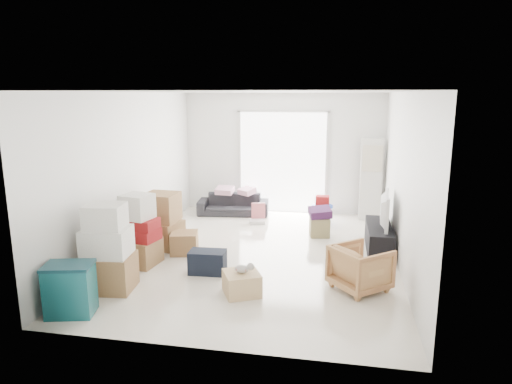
{
  "coord_description": "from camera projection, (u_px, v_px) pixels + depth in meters",
  "views": [
    {
      "loc": [
        1.29,
        -7.23,
        2.67
      ],
      "look_at": [
        -0.1,
        0.2,
        1.04
      ],
      "focal_mm": 32.0,
      "sensor_mm": 36.0,
      "label": 1
    }
  ],
  "objects": [
    {
      "name": "box_stack_a",
      "position": [
        108.0,
        252.0,
        6.25
      ],
      "size": [
        0.72,
        0.62,
        1.22
      ],
      "rotation": [
        0.0,
        0.0,
        0.09
      ],
      "color": "olive",
      "rests_on": "room_shell"
    },
    {
      "name": "loose_box",
      "position": [
        184.0,
        243.0,
        7.77
      ],
      "size": [
        0.52,
        0.52,
        0.37
      ],
      "primitive_type": "cube",
      "rotation": [
        0.0,
        0.0,
        0.22
      ],
      "color": "olive",
      "rests_on": "room_shell"
    },
    {
      "name": "storage_bins",
      "position": [
        70.0,
        289.0,
        5.57
      ],
      "size": [
        0.65,
        0.52,
        0.65
      ],
      "rotation": [
        0.0,
        0.0,
        0.23
      ],
      "color": "#155A60",
      "rests_on": "room_shell"
    },
    {
      "name": "blanket",
      "position": [
        320.0,
        214.0,
        8.66
      ],
      "size": [
        0.48,
        0.48,
        0.14
      ],
      "primitive_type": "cube",
      "rotation": [
        0.0,
        0.0,
        0.24
      ],
      "color": "#491F4F",
      "rests_on": "ottoman"
    },
    {
      "name": "sliding_door",
      "position": [
        283.0,
        158.0,
        10.34
      ],
      "size": [
        2.1,
        0.04,
        2.33
      ],
      "color": "white",
      "rests_on": "room_shell"
    },
    {
      "name": "kids_table",
      "position": [
        322.0,
        204.0,
        9.54
      ],
      "size": [
        0.45,
        0.45,
        0.59
      ],
      "rotation": [
        0.0,
        0.0,
        0.16
      ],
      "color": "blue",
      "rests_on": "room_shell"
    },
    {
      "name": "duffel_bag",
      "position": [
        208.0,
        262.0,
        6.91
      ],
      "size": [
        0.56,
        0.35,
        0.35
      ],
      "primitive_type": "cube",
      "rotation": [
        0.0,
        0.0,
        0.05
      ],
      "color": "black",
      "rests_on": "room_shell"
    },
    {
      "name": "box_stack_b",
      "position": [
        139.0,
        234.0,
        7.2
      ],
      "size": [
        0.68,
        0.62,
        1.14
      ],
      "rotation": [
        0.0,
        0.0,
        -0.17
      ],
      "color": "olive",
      "rests_on": "room_shell"
    },
    {
      "name": "tv_console",
      "position": [
        379.0,
        238.0,
        7.88
      ],
      "size": [
        0.41,
        1.36,
        0.45
      ],
      "primitive_type": "cube",
      "color": "black",
      "rests_on": "room_shell"
    },
    {
      "name": "room_shell",
      "position": [
        259.0,
        176.0,
        7.46
      ],
      "size": [
        4.98,
        6.48,
        3.18
      ],
      "color": "silver",
      "rests_on": "ground"
    },
    {
      "name": "box_stack_c",
      "position": [
        162.0,
        221.0,
        8.05
      ],
      "size": [
        0.77,
        0.69,
        0.97
      ],
      "rotation": [
        0.0,
        0.0,
        -0.17
      ],
      "color": "olive",
      "rests_on": "room_shell"
    },
    {
      "name": "sofa",
      "position": [
        233.0,
        201.0,
        10.27
      ],
      "size": [
        1.61,
        0.62,
        0.61
      ],
      "primitive_type": "imported",
      "rotation": [
        0.0,
        0.0,
        0.11
      ],
      "color": "#27272C",
      "rests_on": "room_shell"
    },
    {
      "name": "armchair",
      "position": [
        360.0,
        266.0,
        6.28
      ],
      "size": [
        0.92,
        0.93,
        0.7
      ],
      "primitive_type": "imported",
      "rotation": [
        0.0,
        0.0,
        2.28
      ],
      "color": "tan",
      "rests_on": "room_shell"
    },
    {
      "name": "pillow_right",
      "position": [
        247.0,
        186.0,
        10.16
      ],
      "size": [
        0.41,
        0.4,
        0.11
      ],
      "primitive_type": "cube",
      "rotation": [
        0.0,
        0.0,
        -0.66
      ],
      "color": "#E6A7C0",
      "rests_on": "sofa"
    },
    {
      "name": "pillow_left",
      "position": [
        225.0,
        185.0,
        10.22
      ],
      "size": [
        0.4,
        0.33,
        0.12
      ],
      "primitive_type": "cube",
      "rotation": [
        0.0,
        0.0,
        -0.07
      ],
      "color": "#E6A7C0",
      "rests_on": "sofa"
    },
    {
      "name": "television",
      "position": [
        380.0,
        222.0,
        7.82
      ],
      "size": [
        0.64,
        1.03,
        0.13
      ],
      "primitive_type": "imported",
      "rotation": [
        0.0,
        0.0,
        1.5
      ],
      "color": "black",
      "rests_on": "tv_console"
    },
    {
      "name": "plush_bunny",
      "position": [
        244.0,
        268.0,
        6.14
      ],
      "size": [
        0.27,
        0.15,
        0.13
      ],
      "rotation": [
        0.0,
        0.0,
        0.01
      ],
      "color": "#B2ADA8",
      "rests_on": "wood_crate"
    },
    {
      "name": "ottoman",
      "position": [
        319.0,
        227.0,
        8.72
      ],
      "size": [
        0.42,
        0.42,
        0.36
      ],
      "primitive_type": "cube",
      "rotation": [
        0.0,
        0.0,
        0.17
      ],
      "color": "#988D58",
      "rests_on": "room_shell"
    },
    {
      "name": "ac_tower",
      "position": [
        371.0,
        179.0,
        9.76
      ],
      "size": [
        0.45,
        0.3,
        1.75
      ],
      "primitive_type": "cube",
      "color": "beige",
      "rests_on": "room_shell"
    },
    {
      "name": "wood_crate",
      "position": [
        242.0,
        283.0,
        6.18
      ],
      "size": [
        0.61,
        0.61,
        0.31
      ],
      "primitive_type": "cube",
      "rotation": [
        0.0,
        0.0,
        0.45
      ],
      "color": "#D7BD7C",
      "rests_on": "room_shell"
    },
    {
      "name": "toy_walker",
      "position": [
        258.0,
        217.0,
        9.62
      ],
      "size": [
        0.37,
        0.34,
        0.41
      ],
      "rotation": [
        0.0,
        0.0,
        0.27
      ],
      "color": "silver",
      "rests_on": "room_shell"
    }
  ]
}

